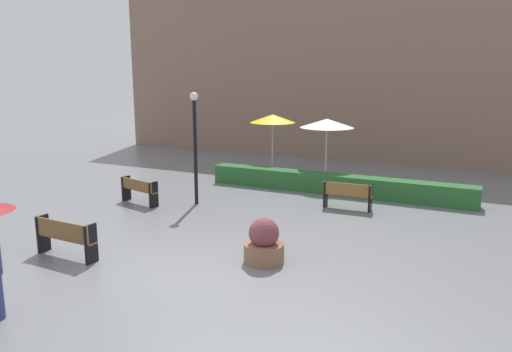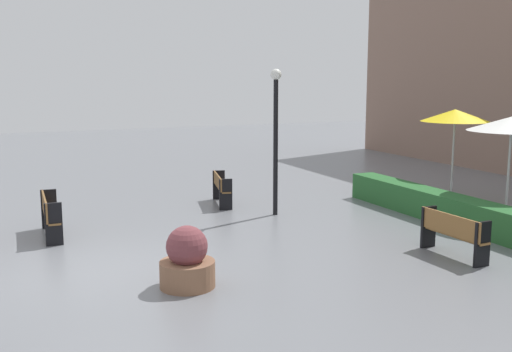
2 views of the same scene
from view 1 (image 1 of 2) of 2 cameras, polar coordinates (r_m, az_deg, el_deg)
name	(u,v)px [view 1 (image 1 of 2)]	position (r m, az deg, el deg)	size (l,w,h in m)	color
ground_plane	(184,269)	(11.47, -8.31, -10.61)	(60.00, 60.00, 0.00)	slate
bench_near_left	(65,236)	(12.69, -21.32, -6.46)	(1.76, 0.42, 0.93)	brown
bench_back_row	(347,194)	(16.26, 10.56, -2.02)	(1.61, 0.40, 0.88)	olive
bench_far_left	(139,189)	(17.11, -13.47, -1.48)	(1.63, 0.71, 0.85)	brown
planter_pot	(264,243)	(11.59, 0.92, -7.84)	(0.95, 0.95, 1.07)	brown
lamp_post	(195,136)	(16.42, -7.10, 4.61)	(0.28, 0.28, 3.76)	black
patio_umbrella_yellow	(273,119)	(21.15, 1.95, 6.67)	(1.95, 1.95, 2.64)	silver
patio_umbrella_white	(327,123)	(19.68, 8.23, 6.07)	(2.13, 2.13, 2.60)	silver
hedge_strip	(335,184)	(18.30, 9.16, -0.94)	(9.84, 0.70, 0.71)	#28602D
building_facade	(364,69)	(25.46, 12.39, 12.02)	(28.00, 1.20, 9.11)	#846656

